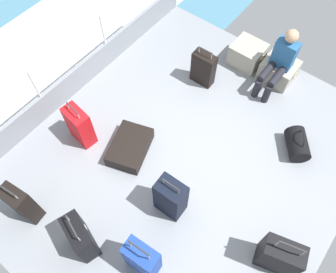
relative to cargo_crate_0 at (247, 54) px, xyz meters
The scene contains 16 objects.
ground_plane 2.19m from the cargo_crate_0, 82.09° to the right, with size 4.40×5.20×0.06m, color gray.
gunwale_port 2.86m from the cargo_crate_0, 130.89° to the right, with size 0.06×5.20×0.45m, color gray.
railing_port 2.92m from the cargo_crate_0, 130.89° to the right, with size 0.04×4.20×1.02m.
sea_wake 3.98m from the cargo_crate_0, 146.80° to the right, with size 12.00×12.00×0.01m.
cargo_crate_0 is the anchor object (origin of this frame).
cargo_crate_1 0.59m from the cargo_crate_0, ahead, with size 0.57×0.49×0.35m.
passenger_seated 0.71m from the cargo_crate_0, 15.07° to the right, with size 0.34×0.66×1.05m.
suitcase_0 2.60m from the cargo_crate_0, 99.39° to the right, with size 0.69×0.82×0.21m.
suitcase_1 2.94m from the cargo_crate_0, 78.76° to the right, with size 0.38×0.27×0.78m.
suitcase_2 3.75m from the cargo_crate_0, 78.23° to the right, with size 0.42×0.25×0.90m.
suitcase_3 0.90m from the cargo_crate_0, 113.69° to the right, with size 0.38×0.19×0.71m.
suitcase_4 4.18m from the cargo_crate_0, 101.80° to the right, with size 0.38×0.24×0.80m.
suitcase_5 3.04m from the cargo_crate_0, 111.79° to the right, with size 0.42×0.27×0.77m.
suitcase_6 3.33m from the cargo_crate_0, 52.88° to the right, with size 0.51×0.37×0.80m.
suitcase_7 3.93m from the cargo_crate_0, 89.69° to the right, with size 0.50×0.35×0.80m.
duffel_bag 1.82m from the cargo_crate_0, 35.25° to the right, with size 0.52×0.55×0.43m.
Camera 1 is at (1.16, -1.92, 4.40)m, focal length 35.93 mm.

